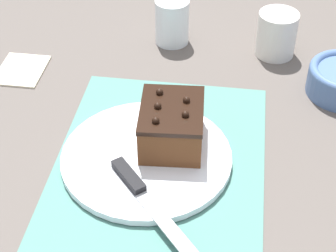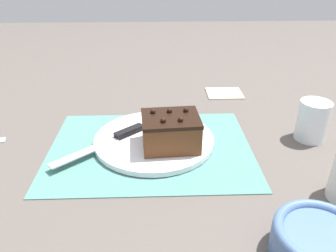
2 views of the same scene
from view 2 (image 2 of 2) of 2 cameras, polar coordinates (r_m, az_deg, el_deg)
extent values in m
plane|color=#544C47|center=(0.76, -3.06, -3.88)|extent=(3.00, 3.00, 0.00)
cube|color=slate|center=(0.76, -3.06, -3.75)|extent=(0.46, 0.34, 0.00)
cylinder|color=white|center=(0.77, -2.45, -2.37)|extent=(0.28, 0.28, 0.01)
cube|color=brown|center=(0.72, 0.46, -1.20)|extent=(0.13, 0.11, 0.06)
cube|color=black|center=(0.70, 0.47, 1.34)|extent=(0.13, 0.11, 0.01)
sphere|color=black|center=(0.72, -2.65, 2.54)|extent=(0.01, 0.01, 0.01)
sphere|color=black|center=(0.68, -0.85, 0.98)|extent=(0.01, 0.01, 0.01)
sphere|color=black|center=(0.72, 0.27, 2.68)|extent=(0.01, 0.01, 0.01)
sphere|color=black|center=(0.68, 2.22, 1.13)|extent=(0.01, 0.01, 0.01)
sphere|color=black|center=(0.72, 3.15, 2.81)|extent=(0.01, 0.01, 0.01)
cube|color=black|center=(0.78, -6.77, -0.95)|extent=(0.07, 0.06, 0.01)
cube|color=#B7BABF|center=(0.73, -14.24, -4.42)|extent=(0.14, 0.12, 0.00)
cylinder|color=white|center=(0.84, 23.87, 0.86)|extent=(0.07, 0.07, 0.10)
cylinder|color=#4C6B9E|center=(0.55, 24.66, -18.37)|extent=(0.14, 0.14, 0.05)
torus|color=#4C6B9E|center=(0.53, 25.20, -16.52)|extent=(0.14, 0.14, 0.02)
cube|color=beige|center=(1.06, 9.78, 5.73)|extent=(0.11, 0.09, 0.01)
camera|label=1|loc=(0.88, -63.83, 30.86)|focal=60.00mm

